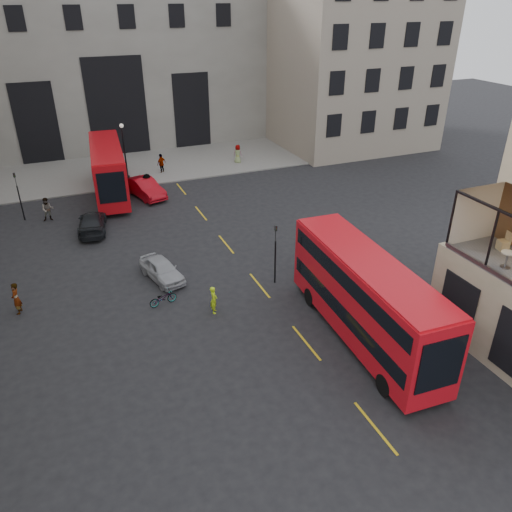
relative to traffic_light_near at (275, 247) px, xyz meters
name	(u,v)px	position (x,y,z in m)	size (l,w,h in m)	color
ground	(415,413)	(1.00, -12.00, -2.42)	(140.00, 140.00, 0.00)	black
gateway	(105,57)	(-4.00, 35.99, 6.96)	(35.00, 10.60, 18.00)	gray
building_right	(344,45)	(21.00, 27.97, 7.97)	(16.60, 18.60, 20.00)	gray
pavement_far	(121,168)	(-5.00, 26.00, -2.36)	(40.00, 12.00, 0.12)	slate
traffic_light_near	(275,247)	(0.00, 0.00, 0.00)	(0.16, 0.20, 3.80)	black
traffic_light_far	(18,190)	(-14.00, 16.00, 0.00)	(0.16, 0.20, 3.80)	black
street_lamp_b	(125,156)	(-5.00, 22.00, -0.03)	(0.36, 0.36, 5.33)	black
bus_near	(366,295)	(1.80, -6.65, 0.10)	(3.11, 11.36, 4.49)	red
bus_far	(108,168)	(-6.95, 18.91, 0.02)	(3.43, 11.10, 4.36)	#B90C13
car_a	(162,269)	(-6.20, 3.06, -1.77)	(1.54, 3.83, 1.31)	#AAACB3
car_b	(145,188)	(-4.30, 17.37, -1.63)	(1.69, 4.86, 1.60)	#AD0A15
car_c	(92,223)	(-9.33, 11.84, -1.75)	(1.89, 4.64, 1.35)	black
bicycle	(163,298)	(-6.82, 0.22, -2.00)	(0.56, 1.62, 0.85)	gray
cyclist	(214,300)	(-4.41, -1.61, -1.62)	(0.59, 0.39, 1.61)	#BDED19
pedestrian_a	(48,209)	(-12.21, 15.17, -1.50)	(0.90, 0.70, 1.85)	gray
pedestrian_b	(147,185)	(-4.02, 17.68, -1.48)	(1.22, 0.70, 1.89)	gray
pedestrian_c	(161,164)	(-1.53, 23.05, -1.47)	(1.12, 0.47, 1.91)	gray
pedestrian_d	(238,154)	(6.41, 23.18, -1.47)	(0.94, 0.61, 1.91)	gray
pedestrian_e	(16,298)	(-14.34, 2.47, -1.50)	(0.68, 0.44, 1.85)	gray
cafe_table_far	(507,257)	(6.92, -9.76, 2.68)	(0.62, 0.62, 0.77)	beige
cafe_chair_d	(503,244)	(8.20, -8.38, 2.46)	(0.55, 0.55, 0.93)	tan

